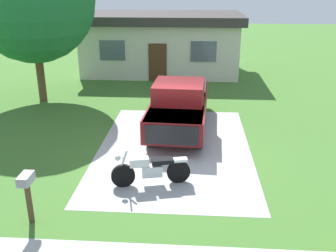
{
  "coord_description": "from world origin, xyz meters",
  "views": [
    {
      "loc": [
        0.6,
        -11.98,
        5.39
      ],
      "look_at": [
        -0.2,
        -0.23,
        0.9
      ],
      "focal_mm": 41.21,
      "sensor_mm": 36.0,
      "label": 1
    }
  ],
  "objects_px": {
    "motorcycle": "(150,169)",
    "neighbor_house": "(161,42)",
    "pickup_truck": "(180,104)",
    "shade_tree": "(32,0)",
    "mailbox": "(27,186)"
  },
  "relations": [
    {
      "from": "motorcycle",
      "to": "neighbor_house",
      "type": "xyz_separation_m",
      "value": [
        -0.88,
        14.19,
        1.32
      ]
    },
    {
      "from": "pickup_truck",
      "to": "neighbor_house",
      "type": "distance_m",
      "value": 9.78
    },
    {
      "from": "pickup_truck",
      "to": "shade_tree",
      "type": "bearing_deg",
      "value": 155.05
    },
    {
      "from": "pickup_truck",
      "to": "mailbox",
      "type": "height_order",
      "value": "pickup_truck"
    },
    {
      "from": "mailbox",
      "to": "shade_tree",
      "type": "height_order",
      "value": "shade_tree"
    },
    {
      "from": "neighbor_house",
      "to": "pickup_truck",
      "type": "bearing_deg",
      "value": -81.06
    },
    {
      "from": "pickup_truck",
      "to": "neighbor_house",
      "type": "xyz_separation_m",
      "value": [
        -1.51,
        9.63,
        0.84
      ]
    },
    {
      "from": "mailbox",
      "to": "neighbor_house",
      "type": "bearing_deg",
      "value": 83.88
    },
    {
      "from": "mailbox",
      "to": "pickup_truck",
      "type": "bearing_deg",
      "value": 63.57
    },
    {
      "from": "motorcycle",
      "to": "shade_tree",
      "type": "distance_m",
      "value": 10.51
    },
    {
      "from": "pickup_truck",
      "to": "shade_tree",
      "type": "xyz_separation_m",
      "value": [
        -6.6,
        3.07,
        3.61
      ]
    },
    {
      "from": "motorcycle",
      "to": "neighbor_house",
      "type": "distance_m",
      "value": 14.28
    },
    {
      "from": "mailbox",
      "to": "shade_tree",
      "type": "distance_m",
      "value": 10.79
    },
    {
      "from": "shade_tree",
      "to": "motorcycle",
      "type": "bearing_deg",
      "value": -51.97
    },
    {
      "from": "motorcycle",
      "to": "shade_tree",
      "type": "relative_size",
      "value": 0.3
    }
  ]
}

